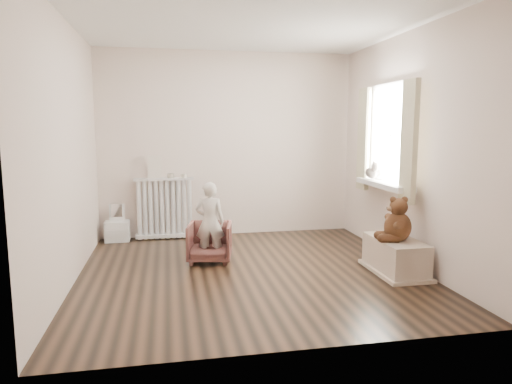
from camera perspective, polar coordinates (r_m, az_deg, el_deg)
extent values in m
cube|color=black|center=(5.01, -0.72, -9.87)|extent=(3.60, 3.60, 0.01)
cube|color=white|center=(4.88, -0.77, 20.59)|extent=(3.60, 3.60, 0.01)
cube|color=silver|center=(6.55, -3.56, 5.95)|extent=(3.60, 0.02, 2.60)
cube|color=silver|center=(3.02, 5.34, 3.39)|extent=(3.60, 0.02, 2.60)
cube|color=silver|center=(4.79, -22.52, 4.55)|extent=(0.02, 3.60, 2.60)
cube|color=silver|center=(5.39, 18.53, 5.08)|extent=(0.02, 3.60, 2.60)
cube|color=white|center=(5.63, 16.73, 6.80)|extent=(0.03, 0.90, 1.10)
cube|color=silver|center=(5.63, 15.68, 0.91)|extent=(0.22, 1.10, 0.06)
cube|color=beige|center=(5.08, 18.59, 5.93)|extent=(0.06, 0.26, 1.30)
cube|color=beige|center=(6.09, 13.30, 6.43)|extent=(0.06, 0.26, 1.30)
cube|color=silver|center=(6.47, -11.34, -2.33)|extent=(0.81, 0.15, 0.85)
cube|color=beige|center=(6.39, -12.54, 3.07)|extent=(0.18, 0.02, 0.31)
cylinder|color=#A59E8C|center=(6.40, -10.62, 2.01)|extent=(0.09, 0.09, 0.06)
cylinder|color=#A59E8C|center=(6.41, -9.04, 2.01)|extent=(0.09, 0.09, 0.05)
cube|color=silver|center=(6.50, -16.99, -3.52)|extent=(0.32, 0.23, 0.50)
imported|color=brown|center=(5.33, -5.80, -6.26)|extent=(0.57, 0.58, 0.46)
imported|color=beige|center=(5.22, -5.79, -3.73)|extent=(0.37, 0.28, 0.92)
cube|color=beige|center=(5.14, 17.05, -7.44)|extent=(0.41, 0.78, 0.37)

